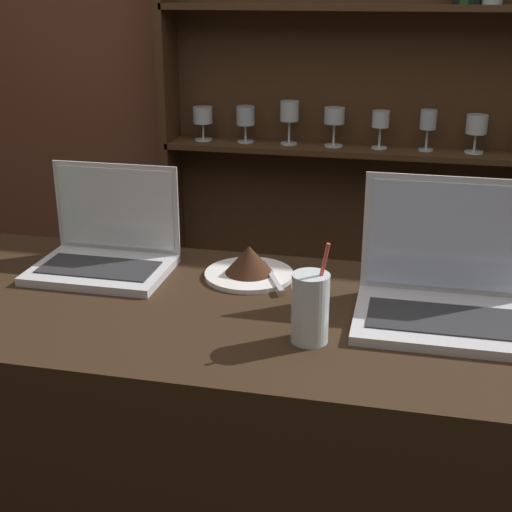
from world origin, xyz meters
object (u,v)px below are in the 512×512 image
object	(u,v)px
laptop_far	(446,289)
cake_plate	(249,265)
water_glass	(310,308)
laptop_near	(107,247)

from	to	relation	value
laptop_far	cake_plate	xyz separation A→B (m)	(-0.41, 0.11, -0.03)
water_glass	laptop_far	bearing A→B (deg)	33.52
laptop_near	water_glass	bearing A→B (deg)	-26.82
cake_plate	water_glass	world-z (taller)	water_glass
laptop_near	cake_plate	size ratio (longest dim) A/B	1.52
laptop_near	water_glass	xyz separation A→B (m)	(0.50, -0.25, 0.01)
laptop_far	cake_plate	world-z (taller)	laptop_far
cake_plate	water_glass	size ratio (longest dim) A/B	1.04
laptop_far	cake_plate	distance (m)	0.43
cake_plate	water_glass	xyz separation A→B (m)	(0.17, -0.27, 0.04)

